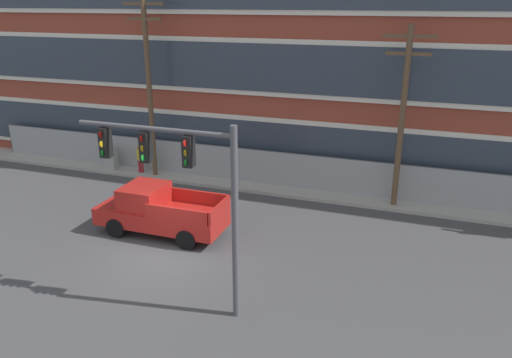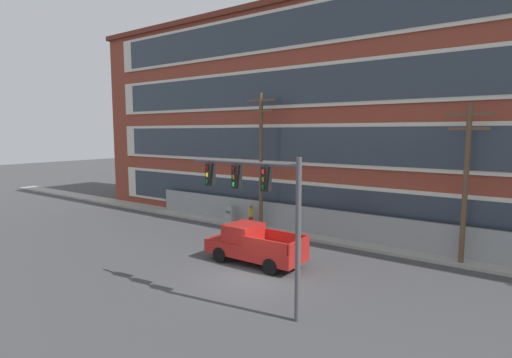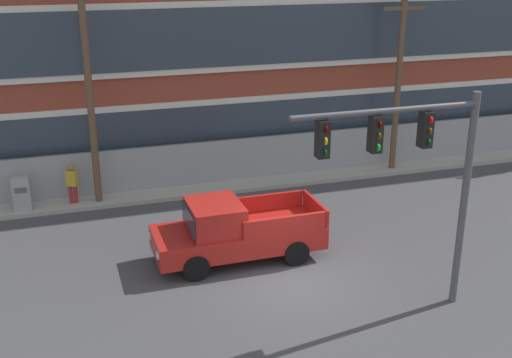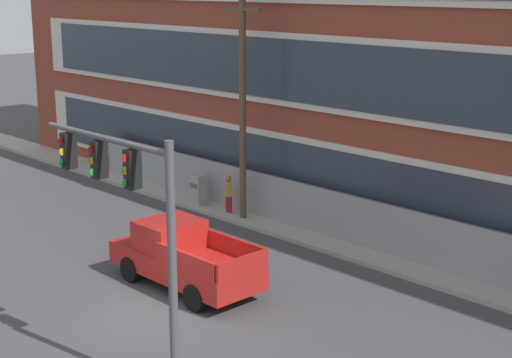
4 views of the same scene
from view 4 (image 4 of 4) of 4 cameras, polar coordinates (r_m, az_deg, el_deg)
The scene contains 8 objects.
ground_plane at distance 22.41m, azimuth -7.44°, elevation -9.95°, with size 160.00×160.00×0.00m, color #424244.
sidewalk_building_side at distance 27.72m, azimuth 6.62°, elevation -4.95°, with size 80.00×1.79×0.16m, color #9E9B93.
chain_link_fence at distance 26.24m, azimuth 11.19°, elevation -4.18°, with size 35.64×0.06×1.92m.
traffic_signal_mast at distance 18.06m, azimuth -9.29°, elevation -1.50°, with size 5.02×0.43×5.89m.
pickup_truck_red at distance 24.14m, azimuth -5.35°, elevation -5.68°, with size 5.31×2.13×1.98m.
utility_pole_near_corner at distance 29.61m, azimuth -0.98°, elevation 6.37°, with size 2.20×0.26×9.34m.
electrical_cabinet at distance 32.47m, azimuth -4.26°, elevation -0.89°, with size 0.62×0.46×1.41m.
pedestrian_near_cabinet at distance 31.14m, azimuth -2.01°, elevation -1.00°, with size 0.47×0.41×1.69m.
Camera 4 is at (16.67, -11.90, 9.09)m, focal length 55.00 mm.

